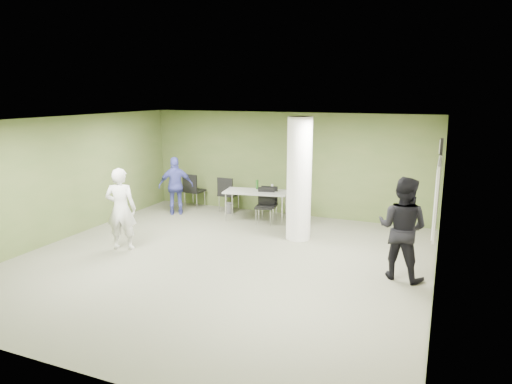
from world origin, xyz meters
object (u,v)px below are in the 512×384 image
at_px(chair_back_left, 193,188).
at_px(man_black, 402,228).
at_px(man_blue, 176,186).
at_px(folding_table, 256,193).
at_px(woman_white, 121,209).

height_order(chair_back_left, man_black, man_black).
bearing_deg(man_blue, man_black, 126.69).
height_order(folding_table, man_blue, man_blue).
distance_m(chair_back_left, man_blue, 0.82).
relative_size(chair_back_left, man_black, 0.54).
bearing_deg(woman_white, chair_back_left, -102.85).
bearing_deg(chair_back_left, folding_table, 171.65).
height_order(folding_table, man_black, man_black).
relative_size(man_black, man_blue, 1.17).
distance_m(woman_white, man_black, 5.72).
relative_size(folding_table, man_blue, 1.09).
bearing_deg(man_black, man_blue, -5.08).
bearing_deg(chair_back_left, man_blue, 90.06).
bearing_deg(woman_white, man_black, 167.25).
relative_size(folding_table, man_black, 0.93).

